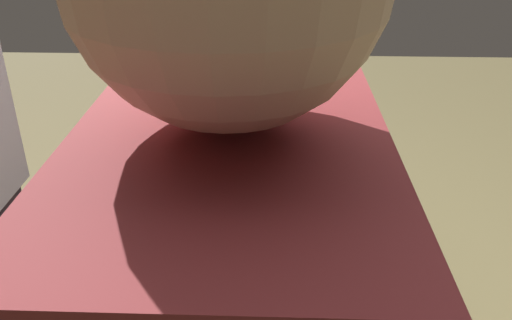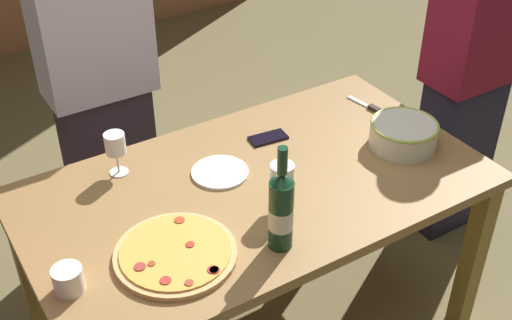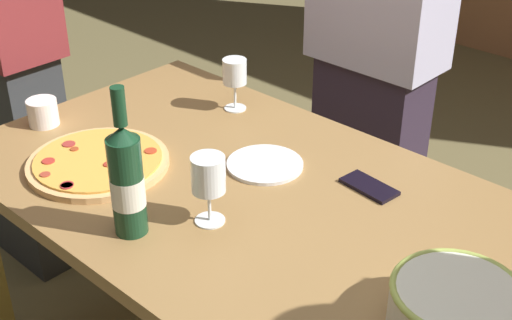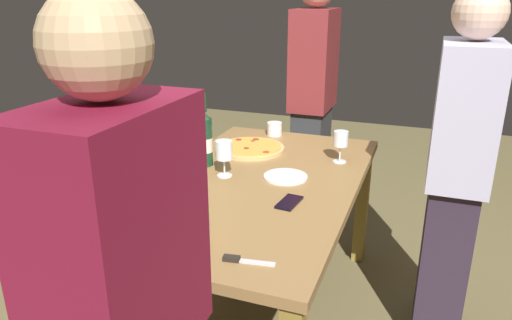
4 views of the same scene
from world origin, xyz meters
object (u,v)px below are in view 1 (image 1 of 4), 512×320
wine_glass_by_bottle (306,154)px  dining_table (256,211)px  wine_glass_near_pizza (128,222)px  pizza_knife (216,107)px  wine_bottle (359,166)px  person_guest_left (241,63)px  cell_phone (197,158)px  pizza (322,263)px  side_plate (217,198)px  serving_bowl (282,104)px

wine_glass_by_bottle → dining_table: bearing=89.0°
wine_glass_near_pizza → pizza_knife: bearing=-6.1°
wine_glass_near_pizza → wine_glass_by_bottle: wine_glass_by_bottle is taller
wine_bottle → person_guest_left: (1.26, 0.42, -0.09)m
wine_glass_by_bottle → pizza_knife: 0.76m
person_guest_left → cell_phone: bearing=-11.5°
pizza → person_guest_left: (1.55, 0.30, 0.04)m
wine_bottle → side_plate: size_ratio=1.76×
dining_table → cell_phone: size_ratio=11.11×
pizza → cell_phone: pizza is taller
pizza → side_plate: size_ratio=1.84×
wine_bottle → pizza: bearing=157.6°
cell_phone → person_guest_left: 0.97m
pizza → pizza_knife: 1.13m
pizza → wine_bottle: (0.30, -0.12, 0.12)m
pizza → side_plate: (0.32, 0.30, -0.01)m
wine_glass_by_bottle → pizza_knife: (0.67, 0.35, -0.12)m
dining_table → serving_bowl: bearing=-8.3°
person_guest_left → wine_glass_near_pizza: bearing=-13.0°
wine_glass_by_bottle → wine_bottle: bearing=-124.0°
pizza → wine_glass_by_bottle: size_ratio=2.18×
wine_glass_by_bottle → side_plate: 0.31m
pizza → pizza_knife: bearing=19.7°
pizza → person_guest_left: size_ratio=0.24×
dining_table → side_plate: bearing=123.5°
pizza → person_guest_left: bearing=10.9°
serving_bowl → cell_phone: size_ratio=1.76×
pizza → cell_phone: (0.59, 0.40, -0.01)m
serving_bowl → side_plate: bearing=163.1°
side_plate → pizza_knife: bearing=6.2°
serving_bowl → person_guest_left: (0.56, 0.20, -0.00)m
wine_bottle → cell_phone: bearing=60.8°
pizza_knife → wine_glass_near_pizza: bearing=173.9°
pizza → serving_bowl: bearing=5.6°
serving_bowl → pizza_knife: bearing=75.5°
serving_bowl → side_plate: 0.70m
side_plate → person_guest_left: 1.23m
dining_table → side_plate: (-0.08, 0.12, 0.10)m
wine_bottle → wine_glass_near_pizza: (-0.27, 0.61, -0.02)m
pizza → person_guest_left: 1.58m
wine_glass_by_bottle → side_plate: wine_glass_by_bottle is taller
wine_bottle → side_plate: 0.44m
serving_bowl → wine_glass_near_pizza: wine_glass_near_pizza is taller
cell_phone → wine_glass_near_pizza: bearing=-93.5°
dining_table → side_plate: side_plate is taller
wine_bottle → serving_bowl: bearing=17.5°
serving_bowl → dining_table: bearing=171.7°
wine_bottle → pizza_knife: bearing=33.2°
pizza → pizza_knife: pizza is taller
pizza → pizza_knife: size_ratio=2.17×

